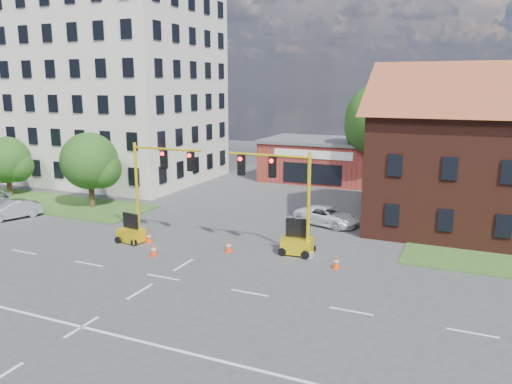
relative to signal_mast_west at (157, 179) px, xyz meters
The scene contains 18 objects.
ground 8.38m from the signal_mast_west, 54.01° to the right, with size 120.00×120.00×0.00m, color #3B3B3D.
grass_verge_nw 16.61m from the signal_mast_west, 165.65° to the left, with size 22.00×6.00×0.08m, color #294D1C.
lane_markings 10.73m from the signal_mast_west, 64.17° to the right, with size 60.00×36.00×0.01m, color silver, non-canonical shape.
office_block 23.21m from the signal_mast_west, 134.52° to the left, with size 18.40×15.40×20.60m.
brick_shop 24.44m from the signal_mast_west, 79.71° to the left, with size 12.40×8.40×4.30m.
tree_large 24.01m from the signal_mast_west, 61.97° to the left, with size 7.52×7.16×10.26m.
tree_nw_front 10.47m from the signal_mast_west, 154.05° to the left, with size 4.83×4.60×6.16m.
tree_nw_rear 20.10m from the signal_mast_west, 165.35° to the left, with size 4.40×4.19×5.37m.
signal_mast_west is the anchor object (origin of this frame).
signal_mast_east 8.71m from the signal_mast_west, ahead, with size 5.30×0.60×6.20m.
trailer_west 3.90m from the signal_mast_west, 116.45° to the right, with size 1.75×1.31×1.83m.
trailer_east 10.17m from the signal_mast_west, ahead, with size 1.95×1.41×2.08m.
cone_a 5.32m from the signal_mast_west, 60.18° to the right, with size 0.40×0.40×0.70m.
cone_b 3.85m from the signal_mast_west, 82.18° to the right, with size 0.40×0.40×0.70m.
cone_c 6.81m from the signal_mast_west, 10.04° to the right, with size 0.40×0.40×0.70m.
cone_d 12.91m from the signal_mast_west, ahead, with size 0.40×0.40×0.70m.
pickup_white 12.34m from the signal_mast_west, 36.97° to the left, with size 2.20×4.78×1.33m, color white.
sedan_silver_front 13.10m from the signal_mast_west, behind, with size 1.44×4.14×1.36m, color #ADAFB5.
Camera 1 is at (14.39, -20.64, 9.95)m, focal length 35.00 mm.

